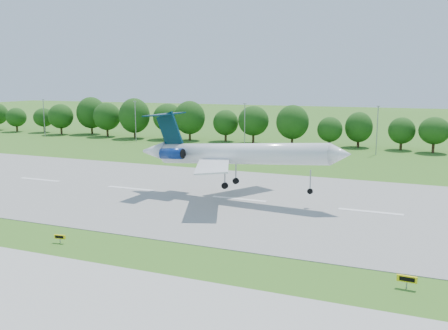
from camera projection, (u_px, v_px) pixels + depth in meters
The scene contains 10 objects.
ground at pixel (160, 249), 55.70m from camera, with size 600.00×600.00×0.00m, color #30651A.
runway at pixel (239, 199), 78.45m from camera, with size 400.00×45.00×0.08m, color gray.
taxiway at pixel (46, 319), 39.30m from camera, with size 400.00×23.00×0.08m, color #ADADA8.
tree_line at pixel (325, 125), 138.41m from camera, with size 288.40×8.40×10.40m.
light_poles at pixel (308, 127), 130.22m from camera, with size 175.90×0.25×12.19m.
airliner at pixel (231, 153), 77.84m from camera, with size 35.42×25.72×11.56m.
taxi_sign_centre at pixel (60, 237), 57.48m from camera, with size 1.42×0.35×1.00m.
taxi_sign_right at pixel (407, 279), 44.91m from camera, with size 1.78×0.31×1.25m.
service_vehicle_a at pixel (251, 146), 137.62m from camera, with size 1.18×3.39×1.12m, color silver.
service_vehicle_b at pixel (216, 148), 131.95m from camera, with size 1.60×3.97×1.35m, color silver.
Camera 1 is at (27.01, -46.49, 18.72)m, focal length 40.00 mm.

